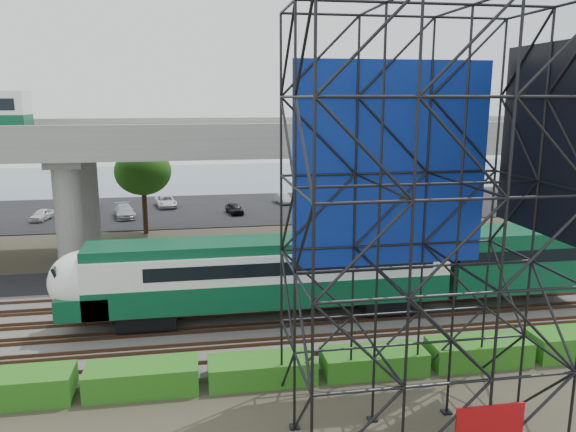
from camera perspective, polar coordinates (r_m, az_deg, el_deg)
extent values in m
plane|color=#474233|center=(29.02, -5.72, -12.48)|extent=(140.00, 140.00, 0.00)
cube|color=slate|center=(30.81, -5.99, -10.78)|extent=(90.00, 12.00, 0.20)
cube|color=black|center=(38.80, -6.82, -6.04)|extent=(90.00, 5.00, 0.08)
cube|color=black|center=(61.57, -7.94, 0.69)|extent=(90.00, 18.00, 0.08)
cube|color=#405269|center=(83.25, -8.43, 3.60)|extent=(140.00, 40.00, 0.03)
cube|color=#472D1E|center=(26.44, -5.31, -14.35)|extent=(90.00, 0.08, 0.16)
cube|color=#472D1E|center=(27.74, -5.55, -13.04)|extent=(90.00, 0.08, 0.16)
cube|color=#472D1E|center=(28.25, -5.63, -12.56)|extent=(90.00, 0.08, 0.16)
cube|color=#472D1E|center=(29.56, -5.83, -11.41)|extent=(90.00, 0.08, 0.16)
cube|color=#472D1E|center=(30.07, -5.91, -10.99)|extent=(90.00, 0.08, 0.16)
cube|color=#472D1E|center=(31.40, -6.09, -9.97)|extent=(90.00, 0.08, 0.16)
cube|color=#472D1E|center=(31.92, -6.15, -9.60)|extent=(90.00, 0.08, 0.16)
cube|color=#472D1E|center=(33.27, -6.31, -8.70)|extent=(90.00, 0.08, 0.16)
cube|color=#472D1E|center=(33.79, -6.37, -8.36)|extent=(90.00, 0.08, 0.16)
cube|color=#472D1E|center=(35.14, -6.51, -7.55)|extent=(90.00, 0.08, 0.16)
cube|color=black|center=(30.61, -14.07, -9.81)|extent=(3.00, 2.20, 0.90)
cube|color=black|center=(32.21, 9.91, -8.50)|extent=(3.00, 2.20, 0.90)
cube|color=#094227|center=(30.34, -1.76, -7.32)|extent=(19.00, 3.00, 1.40)
cube|color=silver|center=(29.89, -1.78, -4.69)|extent=(19.00, 3.00, 1.50)
cube|color=#094227|center=(29.62, -1.79, -2.84)|extent=(19.00, 2.60, 0.50)
cube|color=black|center=(30.03, 0.12, -4.51)|extent=(15.00, 3.06, 0.70)
ellipsoid|color=silver|center=(30.33, -19.95, -6.27)|extent=(3.60, 3.00, 3.20)
cube|color=#094227|center=(30.67, -19.81, -8.14)|extent=(2.60, 3.00, 1.10)
cube|color=black|center=(30.41, -22.07, -5.40)|extent=(0.48, 2.00, 1.09)
cube|color=#094227|center=(34.73, 21.82, -3.96)|extent=(8.00, 3.00, 3.40)
cube|color=#9E9B93|center=(42.54, -7.49, 7.32)|extent=(80.00, 12.00, 1.20)
cube|color=#9E9B93|center=(36.73, -7.18, 8.40)|extent=(80.00, 0.50, 1.10)
cube|color=#9E9B93|center=(48.20, -7.80, 9.22)|extent=(80.00, 0.50, 1.10)
cylinder|color=#9E9B93|center=(40.56, -21.36, -0.20)|extent=(1.80, 1.80, 8.00)
cylinder|color=#9E9B93|center=(47.31, -19.70, 1.56)|extent=(1.80, 1.80, 8.00)
cube|color=#9E9B93|center=(43.41, -20.82, 5.54)|extent=(2.40, 9.00, 0.60)
cylinder|color=#9E9B93|center=(41.35, 6.87, 0.76)|extent=(1.80, 1.80, 8.00)
cylinder|color=#9E9B93|center=(47.99, 4.52, 2.37)|extent=(1.80, 1.80, 8.00)
cube|color=#9E9B93|center=(44.14, 5.70, 6.36)|extent=(2.40, 9.00, 0.60)
cylinder|color=#9E9B93|center=(55.18, 22.99, 2.71)|extent=(1.80, 1.80, 8.00)
cube|color=#9E9B93|center=(51.87, 25.38, 6.10)|extent=(2.40, 9.00, 0.60)
cube|color=navy|center=(22.98, 10.48, 5.06)|extent=(8.10, 0.08, 8.25)
cube|color=black|center=(22.22, 24.54, 7.07)|extent=(0.06, 5.40, 6.75)
cube|color=#9D0B0E|center=(20.90, 19.77, -19.56)|extent=(2.40, 0.08, 1.60)
cube|color=black|center=(23.28, 12.27, -19.19)|extent=(9.36, 6.36, 0.08)
cube|color=#1F5D15|center=(25.92, -26.07, -15.39)|extent=(4.60, 1.80, 1.20)
cube|color=#1F5D15|center=(24.97, -14.58, -15.63)|extent=(4.60, 1.80, 1.15)
cube|color=#1F5D15|center=(25.02, -2.66, -15.33)|extent=(4.60, 1.80, 1.03)
cube|color=#1F5D15|center=(26.02, 8.69, -14.35)|extent=(4.60, 1.80, 1.01)
cube|color=#1F5D15|center=(27.87, 18.76, -12.90)|extent=(4.60, 1.80, 1.12)
cube|color=#1F5D15|center=(30.45, 27.25, -11.38)|extent=(4.60, 1.80, 1.20)
cylinder|color=#382314|center=(42.97, 11.94, -1.17)|extent=(0.44, 0.44, 4.80)
ellipsoid|color=#1F5D15|center=(42.37, 12.13, 3.05)|extent=(4.94, 4.94, 4.18)
cylinder|color=#382314|center=(51.47, -14.35, 0.88)|extent=(0.44, 0.44, 4.80)
ellipsoid|color=#1F5D15|center=(50.97, -14.53, 4.41)|extent=(4.94, 4.94, 4.18)
imported|color=silver|center=(60.36, -23.74, 0.11)|extent=(2.00, 3.40, 1.09)
imported|color=#A9ACB1|center=(64.42, -19.72, 1.19)|extent=(2.17, 3.96, 1.24)
imported|color=#A4A8AC|center=(58.89, -16.28, 0.48)|extent=(2.65, 4.69, 1.28)
imported|color=silver|center=(63.47, -12.31, 1.45)|extent=(2.78, 4.62, 1.20)
imported|color=black|center=(58.63, -5.46, 0.78)|extent=(1.95, 3.48, 1.12)
imported|color=gray|center=(64.17, -0.53, 1.82)|extent=(1.75, 3.64, 1.15)
imported|color=silver|center=(59.78, 2.55, 1.07)|extent=(2.22, 4.25, 1.17)
imported|color=#BABAC2|center=(66.21, 7.31, 2.07)|extent=(2.47, 4.60, 1.23)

